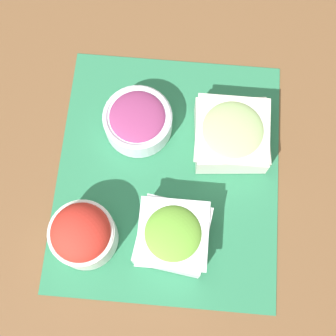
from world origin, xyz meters
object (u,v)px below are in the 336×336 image
cucumber_bowl (231,134)px  onion_bowl (138,120)px  tomato_bowl (83,234)px  lettuce_bowl (173,235)px

cucumber_bowl → onion_bowl: size_ratio=1.10×
tomato_bowl → lettuce_bowl: tomato_bowl is taller
onion_bowl → lettuce_bowl: bearing=-158.5°
tomato_bowl → lettuce_bowl: 0.15m
tomato_bowl → onion_bowl: (0.22, -0.07, -0.02)m
tomato_bowl → onion_bowl: 0.23m
onion_bowl → cucumber_bowl: bearing=-95.0°
tomato_bowl → lettuce_bowl: size_ratio=0.86×
lettuce_bowl → tomato_bowl: bearing=94.8°
tomato_bowl → cucumber_bowl: size_ratio=0.80×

